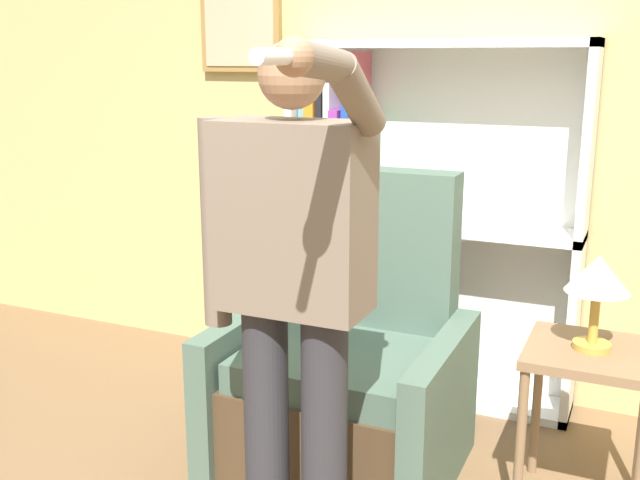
{
  "coord_description": "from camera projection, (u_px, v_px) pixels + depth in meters",
  "views": [
    {
      "loc": [
        0.82,
        -1.63,
        1.69
      ],
      "look_at": [
        -0.21,
        0.68,
        1.06
      ],
      "focal_mm": 42.0,
      "sensor_mm": 36.0,
      "label": 1
    }
  ],
  "objects": [
    {
      "name": "side_table",
      "position": [
        589.0,
        378.0,
        2.74
      ],
      "size": [
        0.45,
        0.45,
        0.65
      ],
      "color": "#846647",
      "rests_on": "ground_plane"
    },
    {
      "name": "table_lamp",
      "position": [
        598.0,
        280.0,
        2.65
      ],
      "size": [
        0.23,
        0.23,
        0.35
      ],
      "color": "gold",
      "rests_on": "side_table"
    },
    {
      "name": "person_standing",
      "position": [
        291.0,
        282.0,
        2.32
      ],
      "size": [
        0.62,
        0.78,
        1.73
      ],
      "color": "#2D2D33",
      "rests_on": "ground_plane"
    },
    {
      "name": "bookcase",
      "position": [
        393.0,
        227.0,
        3.76
      ],
      "size": [
        1.45,
        0.28,
        1.76
      ],
      "color": "white",
      "rests_on": "ground_plane"
    },
    {
      "name": "wall_back",
      "position": [
        472.0,
        116.0,
        3.64
      ],
      "size": [
        8.0,
        0.11,
        2.8
      ],
      "color": "tan",
      "rests_on": "ground_plane"
    },
    {
      "name": "armchair",
      "position": [
        347.0,
        377.0,
        3.13
      ],
      "size": [
        0.95,
        0.83,
        1.22
      ],
      "color": "#4C3823",
      "rests_on": "ground_plane"
    }
  ]
}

